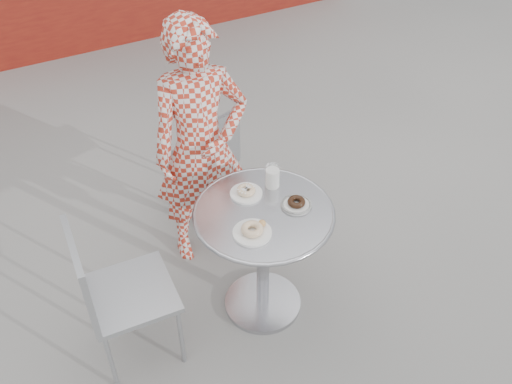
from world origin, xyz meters
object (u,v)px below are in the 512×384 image
chair_far (203,179)px  milk_cup (272,177)px  bistro_table (263,237)px  plate_checker (296,204)px  plate_near (253,231)px  seated_person (201,148)px  chair_left (133,317)px  plate_far (246,192)px

chair_far → milk_cup: milk_cup is taller
bistro_table → plate_checker: 0.26m
plate_near → seated_person: bearing=86.4°
seated_person → chair_far: bearing=74.8°
plate_near → chair_far: bearing=80.4°
seated_person → plate_checker: size_ratio=9.74×
bistro_table → seated_person: size_ratio=0.48×
chair_left → milk_cup: size_ratio=6.90×
chair_far → plate_near: size_ratio=4.17×
chair_far → plate_near: (-0.18, -1.06, 0.51)m
milk_cup → seated_person: bearing=115.8°
chair_left → plate_near: chair_left is taller
bistro_table → chair_left: 0.79m
bistro_table → seated_person: bearing=97.3°
bistro_table → plate_far: 0.25m
chair_far → chair_left: 1.19m
seated_person → plate_near: bearing=-87.9°
chair_far → milk_cup: 0.97m
bistro_table → plate_checker: (0.17, -0.04, 0.19)m
plate_far → plate_checker: plate_far is taller
chair_far → plate_near: 1.19m
plate_far → milk_cup: size_ratio=1.32×
milk_cup → plate_far: bearing=177.6°
chair_left → seated_person: bearing=-47.1°
seated_person → milk_cup: 0.49m
seated_person → plate_far: (0.06, -0.44, -0.02)m
seated_person → plate_checker: seated_person is taller
chair_left → plate_near: (0.61, -0.17, 0.48)m
bistro_table → plate_near: bearing=-137.6°
chair_far → plate_near: chair_far is taller
plate_far → chair_far: bearing=84.7°
chair_far → plate_near: bearing=64.2°
seated_person → plate_far: bearing=-76.3°
milk_cup → chair_far: bearing=95.7°
chair_left → plate_checker: bearing=-92.5°
bistro_table → milk_cup: milk_cup is taller
plate_far → chair_left: bearing=-171.7°
bistro_table → milk_cup: 0.31m
bistro_table → plate_checker: bearing=-13.0°
bistro_table → chair_left: (-0.73, 0.06, -0.28)m
bistro_table → plate_checker: plate_checker is taller
bistro_table → seated_person: seated_person is taller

